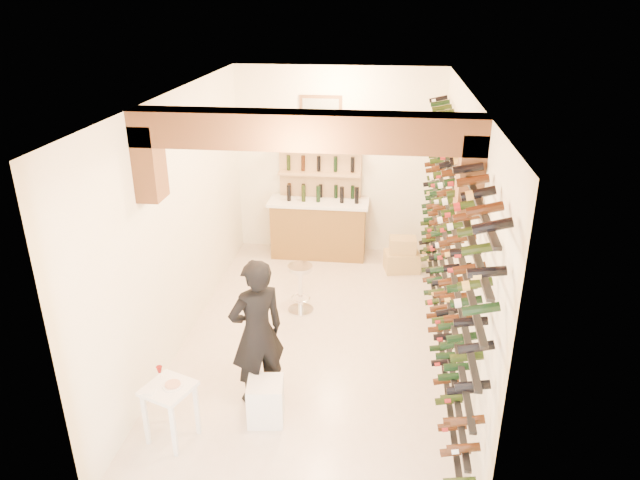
{
  "coord_description": "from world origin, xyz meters",
  "views": [
    {
      "loc": [
        0.8,
        -6.56,
        4.25
      ],
      "look_at": [
        0.0,
        0.3,
        1.3
      ],
      "focal_mm": 32.41,
      "sensor_mm": 36.0,
      "label": 1
    }
  ],
  "objects_px": {
    "white_stool": "(266,401)",
    "chrome_barstool": "(300,285)",
    "tasting_table": "(169,396)",
    "person": "(257,333)",
    "wine_rack": "(443,237)",
    "crate_lower": "(402,261)",
    "back_counter": "(319,227)"
  },
  "relations": [
    {
      "from": "white_stool",
      "to": "chrome_barstool",
      "type": "xyz_separation_m",
      "value": [
        0.03,
        2.34,
        0.18
      ]
    },
    {
      "from": "tasting_table",
      "to": "crate_lower",
      "type": "relative_size",
      "value": 1.42
    },
    {
      "from": "crate_lower",
      "to": "tasting_table",
      "type": "bearing_deg",
      "value": -119.37
    },
    {
      "from": "wine_rack",
      "to": "back_counter",
      "type": "relative_size",
      "value": 3.35
    },
    {
      "from": "back_counter",
      "to": "white_stool",
      "type": "height_order",
      "value": "back_counter"
    },
    {
      "from": "back_counter",
      "to": "tasting_table",
      "type": "relative_size",
      "value": 2.17
    },
    {
      "from": "back_counter",
      "to": "crate_lower",
      "type": "distance_m",
      "value": 1.56
    },
    {
      "from": "white_stool",
      "to": "chrome_barstool",
      "type": "bearing_deg",
      "value": 89.32
    },
    {
      "from": "back_counter",
      "to": "crate_lower",
      "type": "relative_size",
      "value": 3.07
    },
    {
      "from": "crate_lower",
      "to": "wine_rack",
      "type": "bearing_deg",
      "value": -80.01
    },
    {
      "from": "tasting_table",
      "to": "person",
      "type": "height_order",
      "value": "person"
    },
    {
      "from": "chrome_barstool",
      "to": "tasting_table",
      "type": "bearing_deg",
      "value": -108.63
    },
    {
      "from": "wine_rack",
      "to": "crate_lower",
      "type": "height_order",
      "value": "wine_rack"
    },
    {
      "from": "white_stool",
      "to": "crate_lower",
      "type": "relative_size",
      "value": 0.85
    },
    {
      "from": "wine_rack",
      "to": "back_counter",
      "type": "xyz_separation_m",
      "value": [
        -1.83,
        2.65,
        -1.02
      ]
    },
    {
      "from": "white_stool",
      "to": "crate_lower",
      "type": "bearing_deg",
      "value": 68.76
    },
    {
      "from": "back_counter",
      "to": "white_stool",
      "type": "distance_m",
      "value": 4.32
    },
    {
      "from": "tasting_table",
      "to": "chrome_barstool",
      "type": "height_order",
      "value": "tasting_table"
    },
    {
      "from": "tasting_table",
      "to": "wine_rack",
      "type": "bearing_deg",
      "value": 57.04
    },
    {
      "from": "wine_rack",
      "to": "person",
      "type": "relative_size",
      "value": 3.28
    },
    {
      "from": "chrome_barstool",
      "to": "white_stool",
      "type": "bearing_deg",
      "value": -90.68
    },
    {
      "from": "back_counter",
      "to": "person",
      "type": "distance_m",
      "value": 3.98
    },
    {
      "from": "wine_rack",
      "to": "tasting_table",
      "type": "xyz_separation_m",
      "value": [
        -2.78,
        -2.05,
        -1.02
      ]
    },
    {
      "from": "wine_rack",
      "to": "crate_lower",
      "type": "xyz_separation_m",
      "value": [
        -0.39,
        2.2,
        -1.38
      ]
    },
    {
      "from": "white_stool",
      "to": "crate_lower",
      "type": "height_order",
      "value": "white_stool"
    },
    {
      "from": "tasting_table",
      "to": "back_counter",
      "type": "bearing_deg",
      "value": 99.17
    },
    {
      "from": "back_counter",
      "to": "white_stool",
      "type": "bearing_deg",
      "value": -90.75
    },
    {
      "from": "wine_rack",
      "to": "white_stool",
      "type": "distance_m",
      "value": 2.83
    },
    {
      "from": "tasting_table",
      "to": "white_stool",
      "type": "relative_size",
      "value": 1.66
    },
    {
      "from": "back_counter",
      "to": "chrome_barstool",
      "type": "xyz_separation_m",
      "value": [
        -0.03,
        -1.96,
        -0.11
      ]
    },
    {
      "from": "back_counter",
      "to": "crate_lower",
      "type": "xyz_separation_m",
      "value": [
        1.44,
        -0.45,
        -0.37
      ]
    },
    {
      "from": "wine_rack",
      "to": "crate_lower",
      "type": "bearing_deg",
      "value": 99.99
    }
  ]
}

